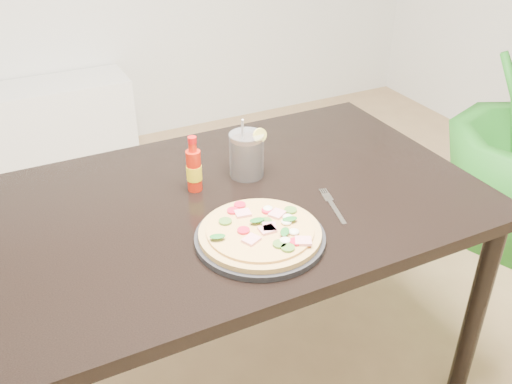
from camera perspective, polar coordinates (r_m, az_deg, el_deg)
name	(u,v)px	position (r m, az deg, el deg)	size (l,w,h in m)	color
floor	(327,381)	(2.13, 7.11, -18.26)	(4.50, 4.50, 0.00)	#9E7A51
dining_table	(238,220)	(1.69, -1.83, -2.85)	(1.40, 0.90, 0.75)	black
plate	(260,238)	(1.46, 0.40, -4.62)	(0.34, 0.34, 0.02)	black
pizza	(261,232)	(1.45, 0.50, -3.97)	(0.31, 0.31, 0.03)	tan
hot_sauce_bottle	(194,169)	(1.66, -6.22, 2.28)	(0.06, 0.06, 0.17)	red
cola_cup	(247,156)	(1.73, -0.94, 3.65)	(0.11, 0.11, 0.20)	black
fork	(332,205)	(1.62, 7.62, -1.28)	(0.06, 0.19, 0.00)	silver
media_console	(5,135)	(3.47, -23.80, 5.25)	(1.40, 0.34, 0.50)	white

